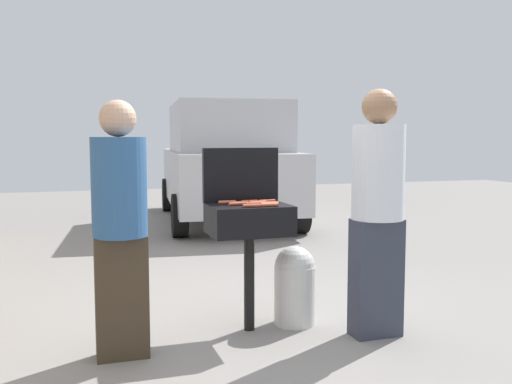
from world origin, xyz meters
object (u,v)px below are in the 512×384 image
at_px(hot_dog_3, 227,202).
at_px(hot_dog_11, 258,202).
at_px(hot_dog_1, 257,203).
at_px(person_left, 120,220).
at_px(hot_dog_10, 270,203).
at_px(hot_dog_12, 252,206).
at_px(propane_tank, 295,284).
at_px(hot_dog_4, 240,203).
at_px(hot_dog_7, 267,201).
at_px(person_right, 377,204).
at_px(hot_dog_0, 268,204).
at_px(hot_dog_6, 250,202).
at_px(hot_dog_8, 237,204).
at_px(parked_minivan, 225,162).
at_px(hot_dog_9, 254,204).
at_px(hot_dog_2, 269,205).
at_px(hot_dog_5, 270,204).
at_px(bbq_grill, 249,224).

bearing_deg(hot_dog_3, hot_dog_11, -19.33).
height_order(hot_dog_1, person_left, person_left).
height_order(hot_dog_10, person_left, person_left).
distance_m(hot_dog_3, hot_dog_12, 0.29).
bearing_deg(hot_dog_1, propane_tank, 4.59).
xyz_separation_m(hot_dog_4, hot_dog_7, (0.23, 0.05, 0.00)).
bearing_deg(person_right, hot_dog_11, -31.67).
height_order(hot_dog_0, hot_dog_6, same).
bearing_deg(hot_dog_8, hot_dog_11, 16.20).
relative_size(hot_dog_0, hot_dog_1, 1.00).
bearing_deg(parked_minivan, person_left, 74.98).
bearing_deg(person_left, hot_dog_11, 3.45).
height_order(hot_dog_9, hot_dog_11, same).
xyz_separation_m(hot_dog_0, hot_dog_11, (-0.04, 0.12, 0.00)).
xyz_separation_m(hot_dog_7, hot_dog_10, (-0.02, -0.14, 0.00)).
xyz_separation_m(hot_dog_0, hot_dog_10, (0.03, 0.03, 0.00)).
height_order(hot_dog_2, hot_dog_5, same).
height_order(hot_dog_12, person_left, person_left).
bearing_deg(person_left, hot_dog_2, -6.55).
height_order(hot_dog_6, hot_dog_12, same).
relative_size(hot_dog_6, person_right, 0.07).
relative_size(hot_dog_3, hot_dog_10, 1.00).
height_order(hot_dog_4, hot_dog_12, same).
bearing_deg(hot_dog_8, person_right, -21.87).
height_order(hot_dog_9, person_right, person_right).
xyz_separation_m(hot_dog_2, hot_dog_10, (0.04, 0.10, 0.00)).
bearing_deg(hot_dog_1, hot_dog_2, -72.34).
bearing_deg(hot_dog_5, hot_dog_10, 68.08).
xyz_separation_m(hot_dog_3, hot_dog_5, (0.26, -0.23, 0.00)).
bearing_deg(propane_tank, hot_dog_5, -151.16).
height_order(hot_dog_4, person_right, person_right).
height_order(hot_dog_2, hot_dog_4, same).
xyz_separation_m(hot_dog_1, hot_dog_2, (0.05, -0.15, 0.00)).
bearing_deg(bbq_grill, propane_tank, 3.17).
relative_size(hot_dog_1, hot_dog_7, 1.00).
bearing_deg(hot_dog_10, hot_dog_6, 127.65).
distance_m(hot_dog_0, hot_dog_5, 0.04).
bearing_deg(hot_dog_1, hot_dog_11, 60.98).
xyz_separation_m(hot_dog_11, propane_tank, (0.29, -0.02, -0.65)).
bearing_deg(propane_tank, person_right, -41.35).
bearing_deg(hot_dog_6, hot_dog_12, -103.60).
xyz_separation_m(hot_dog_2, hot_dog_5, (0.01, 0.03, 0.00)).
bearing_deg(hot_dog_11, propane_tank, -2.95).
bearing_deg(hot_dog_11, hot_dog_7, 29.79).
bearing_deg(hot_dog_8, person_left, -164.28).
xyz_separation_m(hot_dog_4, parked_minivan, (1.34, 5.50, 0.06)).
relative_size(person_left, parked_minivan, 0.37).
xyz_separation_m(hot_dog_2, hot_dog_7, (0.06, 0.24, 0.00)).
bearing_deg(hot_dog_3, hot_dog_5, -41.94).
bearing_deg(hot_dog_12, hot_dog_7, 49.94).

